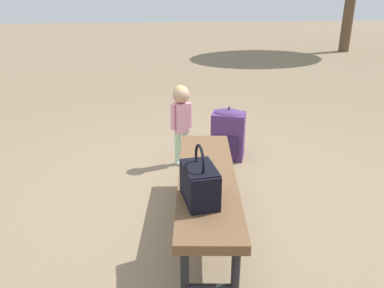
{
  "coord_description": "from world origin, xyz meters",
  "views": [
    {
      "loc": [
        -2.9,
        0.42,
        1.65
      ],
      "look_at": [
        0.09,
        0.08,
        0.45
      ],
      "focal_mm": 36.18,
      "sensor_mm": 36.0,
      "label": 1
    }
  ],
  "objects_px": {
    "park_bench": "(207,183)",
    "handbag": "(199,182)",
    "backpack_large": "(228,132)",
    "child_standing": "(181,113)"
  },
  "relations": [
    {
      "from": "park_bench",
      "to": "handbag",
      "type": "bearing_deg",
      "value": 163.54
    },
    {
      "from": "park_bench",
      "to": "handbag",
      "type": "height_order",
      "value": "handbag"
    },
    {
      "from": "backpack_large",
      "to": "child_standing",
      "type": "bearing_deg",
      "value": 101.33
    },
    {
      "from": "child_standing",
      "to": "handbag",
      "type": "bearing_deg",
      "value": 178.95
    },
    {
      "from": "child_standing",
      "to": "backpack_large",
      "type": "height_order",
      "value": "child_standing"
    },
    {
      "from": "handbag",
      "to": "child_standing",
      "type": "distance_m",
      "value": 1.55
    },
    {
      "from": "child_standing",
      "to": "park_bench",
      "type": "bearing_deg",
      "value": -176.69
    },
    {
      "from": "handbag",
      "to": "child_standing",
      "type": "xyz_separation_m",
      "value": [
        1.55,
        -0.03,
        -0.04
      ]
    },
    {
      "from": "park_bench",
      "to": "child_standing",
      "type": "height_order",
      "value": "child_standing"
    },
    {
      "from": "park_bench",
      "to": "handbag",
      "type": "relative_size",
      "value": 4.45
    }
  ]
}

